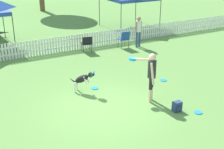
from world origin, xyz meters
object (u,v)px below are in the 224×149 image
object	(u,v)px
leaping_dog	(83,79)
folding_chair_blue_left	(124,38)
frisbee_near_handler	(95,88)
folding_chair_center	(87,43)
backpack_on_grass	(177,107)
frisbee_midfield	(198,112)
frisbee_near_dog	(163,80)
spectator_standing	(138,29)
handler_person	(150,71)

from	to	relation	value
leaping_dog	folding_chair_blue_left	xyz separation A→B (m)	(4.12, 4.02, 0.02)
frisbee_near_handler	folding_chair_center	world-z (taller)	folding_chair_center
backpack_on_grass	folding_chair_blue_left	size ratio (longest dim) A/B	0.36
frisbee_midfield	folding_chair_center	world-z (taller)	folding_chair_center
frisbee_near_dog	frisbee_midfield	distance (m)	2.75
frisbee_near_dog	folding_chair_blue_left	xyz separation A→B (m)	(0.88, 4.55, 0.54)
folding_chair_blue_left	spectator_standing	world-z (taller)	spectator_standing
frisbee_near_handler	folding_chair_blue_left	distance (m)	5.38
handler_person	frisbee_midfield	bearing A→B (deg)	-104.19
frisbee_near_handler	folding_chair_center	bearing A→B (deg)	69.27
handler_person	frisbee_near_handler	xyz separation A→B (m)	(-1.22, 1.80, -1.07)
backpack_on_grass	folding_chair_center	distance (m)	7.15
frisbee_near_handler	backpack_on_grass	xyz separation A→B (m)	(1.57, -2.87, 0.15)
spectator_standing	leaping_dog	bearing A→B (deg)	32.03
frisbee_near_handler	spectator_standing	bearing A→B (deg)	40.73
frisbee_near_dog	folding_chair_center	distance (m)	5.04
leaping_dog	frisbee_near_dog	xyz separation A→B (m)	(3.24, -0.53, -0.52)
frisbee_near_dog	folding_chair_center	world-z (taller)	folding_chair_center
frisbee_near_dog	backpack_on_grass	bearing A→B (deg)	-117.46
folding_chair_blue_left	handler_person	bearing A→B (deg)	68.27
spectator_standing	handler_person	bearing A→B (deg)	54.17
handler_person	leaping_dog	size ratio (longest dim) A/B	1.96
folding_chair_blue_left	frisbee_near_dog	bearing A→B (deg)	80.03
frisbee_near_dog	leaping_dog	bearing A→B (deg)	170.65
folding_chair_center	frisbee_near_handler	bearing A→B (deg)	80.60
frisbee_near_dog	folding_chair_blue_left	size ratio (longest dim) A/B	0.28
frisbee_near_handler	spectator_standing	size ratio (longest dim) A/B	0.16
backpack_on_grass	folding_chair_center	xyz separation A→B (m)	(0.04, 7.14, 0.33)
leaping_dog	frisbee_midfield	xyz separation A→B (m)	(2.60, -3.21, -0.52)
spectator_standing	frisbee_near_dog	bearing A→B (deg)	63.24
frisbee_midfield	leaping_dog	bearing A→B (deg)	129.05
frisbee_midfield	backpack_on_grass	bearing A→B (deg)	141.73
frisbee_near_dog	folding_chair_center	bearing A→B (deg)	103.00
handler_person	folding_chair_blue_left	bearing A→B (deg)	22.52
frisbee_near_dog	frisbee_near_handler	bearing A→B (deg)	167.35
folding_chair_blue_left	folding_chair_center	distance (m)	2.04
frisbee_midfield	folding_chair_center	xyz separation A→B (m)	(-0.49, 7.56, 0.48)
handler_person	leaping_dog	distance (m)	2.49
handler_person	spectator_standing	xyz separation A→B (m)	(3.16, 5.57, -0.09)
spectator_standing	folding_chair_center	bearing A→B (deg)	-16.41
handler_person	backpack_on_grass	bearing A→B (deg)	-116.69
frisbee_midfield	folding_chair_blue_left	size ratio (longest dim) A/B	0.28
handler_person	leaping_dog	world-z (taller)	handler_person
frisbee_midfield	spectator_standing	size ratio (longest dim) A/B	0.16
frisbee_near_dog	backpack_on_grass	size ratio (longest dim) A/B	0.78
leaping_dog	frisbee_midfield	bearing A→B (deg)	84.28
frisbee_midfield	folding_chair_center	distance (m)	7.59
backpack_on_grass	spectator_standing	size ratio (longest dim) A/B	0.20
frisbee_near_handler	frisbee_midfield	xyz separation A→B (m)	(2.10, -3.29, 0.00)
leaping_dog	spectator_standing	xyz separation A→B (m)	(4.88, 3.86, 0.46)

